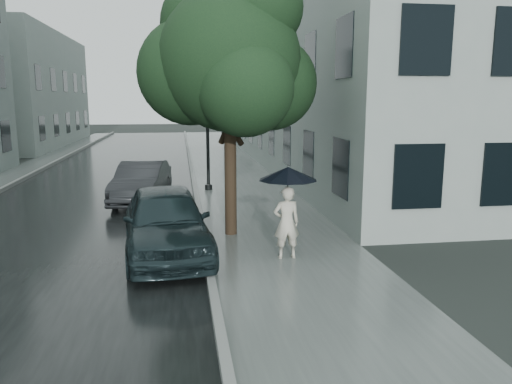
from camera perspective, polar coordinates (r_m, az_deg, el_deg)
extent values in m
plane|color=black|center=(9.91, 3.92, -9.15)|extent=(120.00, 120.00, 0.00)
cube|color=slate|center=(21.49, -2.36, 1.64)|extent=(3.50, 60.00, 0.01)
cube|color=slate|center=(21.36, -7.24, 1.71)|extent=(0.15, 60.00, 0.15)
cube|color=black|center=(21.58, -16.57, 1.24)|extent=(6.85, 60.00, 0.00)
cube|color=slate|center=(22.32, -25.50, 1.14)|extent=(0.15, 60.00, 0.15)
cube|color=gray|center=(29.61, 6.32, 12.77)|extent=(7.00, 36.00, 9.00)
cube|color=black|center=(28.91, -0.53, 12.89)|extent=(0.08, 32.40, 7.20)
cube|color=gray|center=(40.83, -25.81, 10.48)|extent=(7.00, 18.00, 8.00)
cube|color=black|center=(39.97, -20.96, 10.85)|extent=(0.08, 16.20, 6.40)
imported|color=beige|center=(10.54, 3.51, -3.52)|extent=(0.58, 0.40, 1.54)
cylinder|color=black|center=(10.45, 3.64, -0.46)|extent=(0.02, 0.02, 0.67)
cone|color=black|center=(10.37, 3.67, 2.12)|extent=(1.50, 1.50, 0.28)
cylinder|color=black|center=(10.35, 3.68, 3.00)|extent=(0.02, 0.02, 0.08)
cylinder|color=black|center=(10.53, 3.61, -2.42)|extent=(0.03, 0.03, 0.06)
cylinder|color=#332619|center=(12.30, -2.93, 1.83)|extent=(0.29, 0.29, 2.94)
sphere|color=#1B3719|center=(12.19, -3.06, 14.80)|extent=(3.37, 3.37, 3.37)
sphere|color=#1B3719|center=(12.70, 1.60, 12.28)|extent=(2.33, 2.33, 2.33)
sphere|color=#1B3719|center=(12.64, -7.51, 13.43)|extent=(2.60, 2.60, 2.60)
sphere|color=#1B3719|center=(11.29, -1.26, 11.81)|extent=(2.19, 2.19, 2.19)
sphere|color=#1B3719|center=(13.03, -5.24, 18.53)|extent=(2.46, 2.46, 2.46)
sphere|color=#1B3719|center=(12.17, 0.21, 20.35)|extent=(2.09, 2.09, 2.09)
cylinder|color=black|center=(18.44, -5.58, 8.54)|extent=(0.12, 0.12, 5.40)
cylinder|color=black|center=(18.71, -5.44, 0.56)|extent=(0.28, 0.28, 0.20)
cylinder|color=black|center=(18.54, -6.55, 16.89)|extent=(0.50, 0.10, 0.08)
sphere|color=silver|center=(18.53, -7.51, 16.72)|extent=(0.32, 0.32, 0.32)
imported|color=black|center=(10.95, -10.26, -3.28)|extent=(2.17, 4.52, 1.49)
imported|color=#212326|center=(16.78, -12.94, 1.12)|extent=(1.88, 4.13, 1.31)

